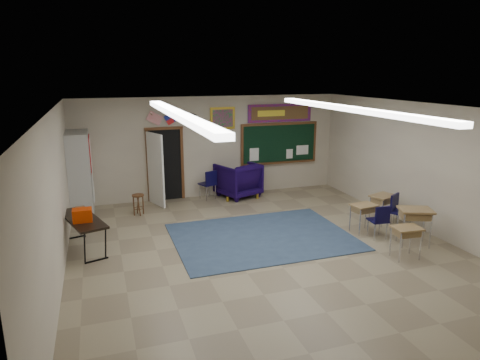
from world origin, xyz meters
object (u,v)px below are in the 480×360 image
object	(u,v)px
wooden_stool	(138,204)
student_desk_front_left	(363,217)
student_desk_front_right	(382,208)
folding_table	(84,232)
wingback_armchair	(238,180)

from	to	relation	value
wooden_stool	student_desk_front_left	bearing A→B (deg)	-31.32
student_desk_front_right	wooden_stool	xyz separation A→B (m)	(-5.70, 2.59, -0.12)
student_desk_front_left	folding_table	bearing A→B (deg)	163.36
student_desk_front_right	wooden_stool	world-z (taller)	student_desk_front_right
student_desk_front_left	student_desk_front_right	bearing A→B (deg)	17.93
wingback_armchair	student_desk_front_left	size ratio (longest dim) A/B	1.66
wingback_armchair	student_desk_front_right	distance (m)	4.33
student_desk_front_left	wooden_stool	xyz separation A→B (m)	(-4.89, 2.97, -0.09)
folding_table	wooden_stool	size ratio (longest dim) A/B	3.24
folding_table	wooden_stool	xyz separation A→B (m)	(1.32, 1.95, -0.10)
student_desk_front_left	folding_table	size ratio (longest dim) A/B	0.38
wooden_stool	wingback_armchair	bearing A→B (deg)	15.33
folding_table	student_desk_front_left	bearing A→B (deg)	-26.92
student_desk_front_left	folding_table	world-z (taller)	folding_table
student_desk_front_right	wooden_stool	size ratio (longest dim) A/B	1.32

